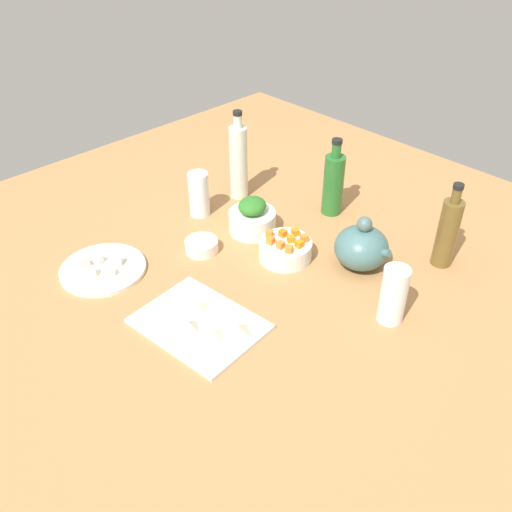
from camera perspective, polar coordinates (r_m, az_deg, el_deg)
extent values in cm
cube|color=#AD7949|center=(148.44, 0.00, -2.03)|extent=(190.00, 190.00, 3.00)
cube|color=silver|center=(132.05, -5.78, -6.89)|extent=(30.32, 23.93, 1.00)
cylinder|color=white|center=(152.69, -15.29, -1.30)|extent=(22.39, 22.39, 1.20)
cylinder|color=white|center=(161.72, -0.39, 3.53)|extent=(13.55, 13.55, 6.21)
cylinder|color=white|center=(151.14, 2.99, 0.64)|extent=(14.35, 14.35, 5.16)
cylinder|color=white|center=(154.76, -5.56, 1.05)|extent=(9.14, 9.14, 3.39)
ellipsoid|color=#456D6E|center=(148.90, 10.67, 0.84)|extent=(14.22, 14.20, 11.40)
sphere|color=#4B6865|center=(144.89, 10.98, 3.19)|extent=(3.98, 3.98, 3.98)
cylinder|color=#456D6E|center=(145.49, 12.62, 0.31)|extent=(5.38, 2.00, 3.93)
cylinder|color=#276B2A|center=(169.14, 7.85, 7.15)|extent=(6.13, 6.13, 18.43)
cylinder|color=#276B2A|center=(164.03, 8.18, 10.61)|extent=(2.76, 2.76, 4.22)
cylinder|color=black|center=(162.90, 8.26, 11.47)|extent=(3.06, 3.06, 1.20)
cylinder|color=silver|center=(175.38, -1.79, 9.45)|extent=(5.60, 5.60, 23.09)
cylinder|color=silver|center=(169.75, -1.88, 13.53)|extent=(2.52, 2.52, 3.96)
cylinder|color=black|center=(168.78, -1.89, 14.34)|extent=(2.80, 2.80, 1.20)
cylinder|color=brown|center=(153.27, 18.87, 2.17)|extent=(5.37, 5.37, 18.87)
cylinder|color=brown|center=(147.60, 19.71, 5.83)|extent=(2.42, 2.42, 3.88)
cylinder|color=black|center=(146.42, 19.91, 6.68)|extent=(2.68, 2.68, 1.20)
cylinder|color=white|center=(168.62, -5.83, 6.29)|extent=(6.14, 6.14, 13.68)
cylinder|color=white|center=(132.48, 13.79, -3.86)|extent=(6.20, 6.20, 14.60)
cube|color=orange|center=(151.46, 2.75, 2.33)|extent=(1.82, 1.82, 1.80)
cube|color=orange|center=(147.52, 4.42, 1.22)|extent=(1.84, 1.84, 1.80)
cube|color=orange|center=(145.38, 3.37, 0.69)|extent=(2.42, 2.42, 1.80)
cube|color=orange|center=(148.44, 1.50, 1.58)|extent=(2.09, 2.09, 1.80)
cube|color=orange|center=(149.33, 3.54, 1.75)|extent=(2.52, 2.52, 1.80)
cube|color=orange|center=(152.06, 4.02, 2.43)|extent=(2.43, 2.43, 1.80)
cube|color=orange|center=(151.17, 1.36, 2.29)|extent=(2.48, 2.48, 1.80)
cube|color=orange|center=(146.87, 2.50, 1.13)|extent=(1.95, 1.95, 1.80)
cube|color=orange|center=(149.87, 4.96, 1.81)|extent=(2.31, 2.31, 1.80)
ellipsoid|color=#2E7226|center=(158.97, -0.39, 5.12)|extent=(11.20, 11.69, 4.26)
cube|color=white|center=(153.70, -15.76, -0.32)|extent=(2.88, 2.88, 2.20)
cube|color=silver|center=(148.48, -14.67, -1.55)|extent=(2.67, 2.67, 2.20)
cube|color=white|center=(151.86, -13.87, -0.46)|extent=(3.11, 3.11, 2.20)
cube|color=white|center=(149.63, -16.39, -1.56)|extent=(3.03, 3.03, 2.20)
cube|color=white|center=(153.15, -17.07, -0.74)|extent=(2.25, 2.25, 2.20)
pyramid|color=beige|center=(129.31, -6.91, -6.98)|extent=(5.40, 5.75, 2.74)
pyramid|color=beige|center=(134.75, -5.92, -4.93)|extent=(4.71, 5.06, 2.21)
pyramid|color=beige|center=(127.53, -1.85, -7.52)|extent=(7.12, 6.88, 2.38)
pyramid|color=beige|center=(127.11, -4.31, -7.83)|extent=(3.55, 4.12, 2.33)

